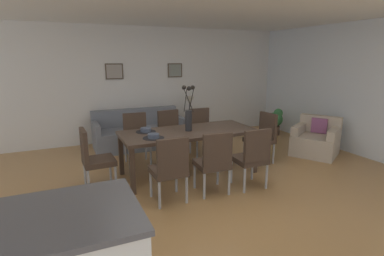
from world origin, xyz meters
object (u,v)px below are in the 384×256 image
bowl_near_left (153,135)px  sofa (139,134)px  dining_chair_head_east (263,135)px  framed_picture_center (175,70)px  potted_plant (276,120)px  dining_chair_near_left (170,166)px  side_table (189,129)px  table_lamp (189,102)px  centerpiece_vase (189,114)px  dining_table (189,135)px  dining_chair_head_west (93,156)px  dining_chair_far_left (214,160)px  framed_picture_left (114,71)px  dining_chair_mid_left (252,155)px  dining_chair_mid_right (201,129)px  armchair (316,140)px  dining_chair_near_right (136,136)px  bowl_near_right (146,129)px  dining_chair_far_right (171,132)px

bowl_near_left → sofa: (0.30, 2.12, -0.50)m
dining_chair_head_east → framed_picture_center: bearing=107.0°
potted_plant → sofa: bearing=173.4°
dining_chair_near_left → bowl_near_left: 0.70m
side_table → table_lamp: (0.00, 0.00, 0.63)m
centerpiece_vase → potted_plant: size_ratio=1.10×
dining_table → dining_chair_head_west: 1.52m
dining_chair_far_left → bowl_near_left: bearing=136.4°
dining_chair_head_west → framed_picture_center: bearing=48.2°
dining_chair_far_left → dining_chair_head_west: size_ratio=1.00×
dining_table → table_lamp: 2.15m
sofa → dining_table: bearing=-79.2°
dining_table → dining_chair_head_east: size_ratio=2.39×
dining_chair_near_left → framed_picture_left: 3.53m
dining_table → dining_chair_near_left: size_ratio=2.39×
centerpiece_vase → dining_chair_mid_left: bearing=-55.5°
table_lamp → framed_picture_left: size_ratio=1.32×
dining_chair_far_left → sofa: 2.80m
potted_plant → dining_chair_mid_right: bearing=-164.8°
dining_table → dining_chair_near_left: 1.08m
sofa → dining_chair_mid_right: bearing=-46.2°
dining_chair_mid_right → armchair: 2.32m
side_table → sofa: bearing=-177.6°
dining_chair_near_right → sofa: size_ratio=0.48×
dining_chair_head_west → table_lamp: table_lamp is taller
dining_chair_head_east → potted_plant: bearing=44.5°
centerpiece_vase → bowl_near_right: centerpiece_vase is taller
centerpiece_vase → armchair: bearing=-1.8°
bowl_near_left → side_table: bowl_near_left is taller
side_table → armchair: bearing=-47.2°
bowl_near_left → sofa: 2.19m
potted_plant → bowl_near_left: bearing=-155.0°
dining_chair_far_left → dining_chair_far_right: bearing=90.1°
dining_chair_near_left → side_table: (1.50, 2.81, -0.25)m
framed_picture_left → dining_chair_mid_left: bearing=-68.4°
dining_chair_near_right → armchair: (3.41, -0.96, -0.23)m
armchair → framed_picture_center: size_ratio=3.05×
bowl_near_left → framed_picture_center: framed_picture_center is taller
dining_chair_near_left → dining_chair_far_left: bearing=0.1°
dining_chair_head_east → dining_chair_far_right: bearing=148.0°
sofa → armchair: bearing=-32.6°
armchair → dining_chair_mid_left: bearing=-158.7°
dining_chair_head_east → framed_picture_center: framed_picture_center is taller
centerpiece_vase → framed_picture_center: (0.72, 2.49, 0.59)m
dining_chair_near_right → dining_chair_far_left: 1.86m
dining_chair_head_east → table_lamp: 2.10m
dining_table → centerpiece_vase: size_ratio=2.99×
table_lamp → framed_picture_left: framed_picture_left is taller
dining_chair_near_right → dining_chair_head_east: (2.15, -0.89, 0.00)m
dining_chair_head_east → table_lamp: size_ratio=1.80×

